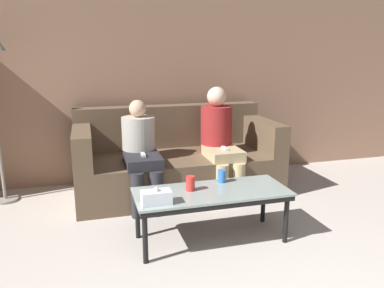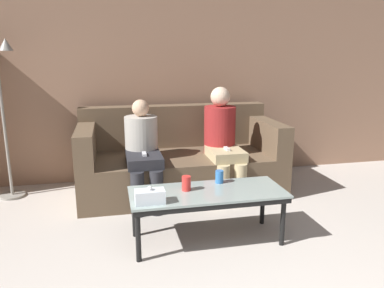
{
  "view_description": "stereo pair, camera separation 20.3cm",
  "coord_description": "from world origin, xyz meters",
  "views": [
    {
      "loc": [
        -0.93,
        -0.8,
        1.5
      ],
      "look_at": [
        0.0,
        2.46,
        0.68
      ],
      "focal_mm": 35.0,
      "sensor_mm": 36.0,
      "label": 1
    },
    {
      "loc": [
        -0.73,
        -0.85,
        1.5
      ],
      "look_at": [
        0.0,
        2.46,
        0.68
      ],
      "focal_mm": 35.0,
      "sensor_mm": 36.0,
      "label": 2
    }
  ],
  "objects": [
    {
      "name": "wall_back",
      "position": [
        0.0,
        3.67,
        1.3
      ],
      "size": [
        12.0,
        0.06,
        2.6
      ],
      "color": "#9E755B",
      "rests_on": "ground_plane"
    },
    {
      "name": "coffee_table",
      "position": [
        -0.0,
        1.88,
        0.39
      ],
      "size": [
        1.25,
        0.51,
        0.43
      ],
      "color": "#8C9E99",
      "rests_on": "ground_plane"
    },
    {
      "name": "couch",
      "position": [
        0.0,
        3.11,
        0.33
      ],
      "size": [
        2.16,
        0.99,
        0.92
      ],
      "color": "brown",
      "rests_on": "ground_plane"
    },
    {
      "name": "seated_person_mid_left",
      "position": [
        0.43,
        2.89,
        0.62
      ],
      "size": [
        0.34,
        0.69,
        1.16
      ],
      "color": "tan",
      "rests_on": "ground_plane"
    },
    {
      "name": "cup_near_right",
      "position": [
        -0.16,
        1.94,
        0.49
      ],
      "size": [
        0.07,
        0.07,
        0.12
      ],
      "color": "red",
      "rests_on": "coffee_table"
    },
    {
      "name": "cup_near_left",
      "position": [
        0.15,
        2.06,
        0.49
      ],
      "size": [
        0.07,
        0.07,
        0.11
      ],
      "color": "#3372BF",
      "rests_on": "coffee_table"
    },
    {
      "name": "seated_person_left_end",
      "position": [
        -0.43,
        2.86,
        0.57
      ],
      "size": [
        0.34,
        0.72,
        1.05
      ],
      "color": "#28282D",
      "rests_on": "ground_plane"
    },
    {
      "name": "standing_lamp",
      "position": [
        -1.79,
        3.29,
        1.01
      ],
      "size": [
        0.31,
        0.26,
        1.65
      ],
      "color": "gray",
      "rests_on": "ground_plane"
    },
    {
      "name": "tissue_box",
      "position": [
        -0.48,
        1.74,
        0.48
      ],
      "size": [
        0.22,
        0.12,
        0.13
      ],
      "color": "silver",
      "rests_on": "coffee_table"
    }
  ]
}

